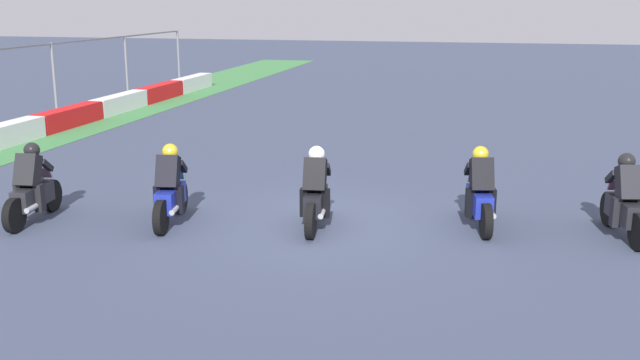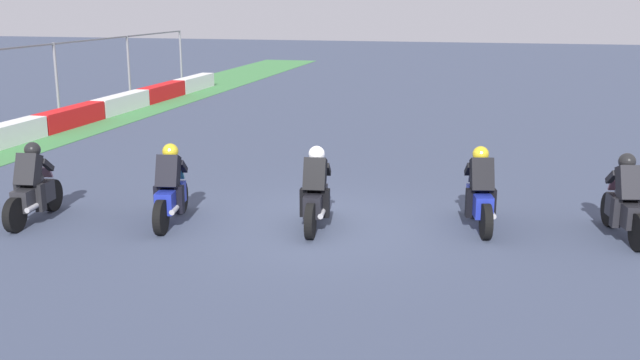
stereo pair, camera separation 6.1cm
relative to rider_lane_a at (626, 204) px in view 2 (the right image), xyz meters
The scene contains 6 objects.
ground_plane 5.41m from the rider_lane_a, 95.84° to the left, with size 120.00×120.00×0.00m, color #3A435A.
rider_lane_a is the anchor object (origin of this frame).
rider_lane_b 2.51m from the rider_lane_a, 89.40° to the left, with size 2.03×0.64×1.51m.
rider_lane_c 5.49m from the rider_lane_a, 97.05° to the left, with size 2.04×0.57×1.51m.
rider_lane_d 8.23m from the rider_lane_a, 97.57° to the left, with size 2.03×0.61×1.51m.
rider_lane_e 10.87m from the rider_lane_a, 98.31° to the left, with size 2.04×0.57×1.51m.
Camera 2 is at (-12.86, -3.07, 4.14)m, focal length 41.43 mm.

